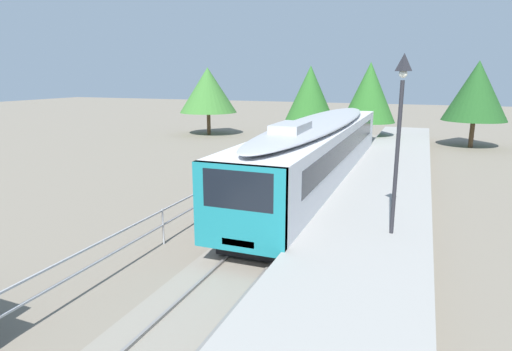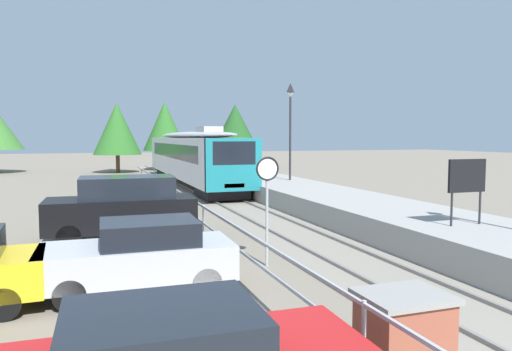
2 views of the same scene
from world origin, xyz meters
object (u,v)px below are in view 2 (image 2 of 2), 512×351
platform_lamp_mid_platform (290,113)px  parked_hatchback_silver (140,255)px  parked_suv_black (123,207)px  brick_utility_cabinet (403,332)px  commuter_train (192,154)px  platform_notice_board (467,178)px  speed_limit_sign (267,184)px

platform_lamp_mid_platform → parked_hatchback_silver: (-9.55, -14.22, -3.83)m
parked_hatchback_silver → parked_suv_black: 5.45m
brick_utility_cabinet → parked_suv_black: parked_suv_black is taller
commuter_train → platform_lamp_mid_platform: size_ratio=3.78×
parked_hatchback_silver → platform_notice_board: bearing=0.3°
platform_notice_board → parked_suv_black: platform_notice_board is taller
brick_utility_cabinet → parked_suv_black: bearing=106.9°
speed_limit_sign → brick_utility_cabinet: 6.01m
commuter_train → brick_utility_cabinet: 26.58m
commuter_train → platform_lamp_mid_platform: (4.01, -7.38, 2.47)m
platform_lamp_mid_platform → parked_suv_black: size_ratio=1.15×
platform_notice_board → speed_limit_sign: bearing=170.2°
commuter_train → parked_suv_black: 17.12m
speed_limit_sign → parked_hatchback_silver: size_ratio=0.69×
commuter_train → speed_limit_sign: commuter_train is taller
parked_hatchback_silver → parked_suv_black: parked_suv_black is taller
parked_suv_black → parked_hatchback_silver: bearing=-90.0°
commuter_train → parked_hatchback_silver: bearing=-104.4°
speed_limit_sign → brick_utility_cabinet: bearing=-91.3°
platform_notice_board → brick_utility_cabinet: platform_notice_board is taller
platform_notice_board → parked_suv_black: (-8.68, 5.39, -1.13)m
commuter_train → brick_utility_cabinet: size_ratio=16.72×
platform_lamp_mid_platform → platform_notice_board: size_ratio=2.97×
parked_suv_black → brick_utility_cabinet: bearing=-73.1°
platform_lamp_mid_platform → brick_utility_cabinet: size_ratio=4.42×
brick_utility_cabinet → platform_notice_board: bearing=41.2°
speed_limit_sign → brick_utility_cabinet: speed_limit_sign is taller
speed_limit_sign → parked_hatchback_silver: (-3.25, -0.99, -1.33)m
speed_limit_sign → platform_lamp_mid_platform: bearing=64.5°
platform_notice_board → speed_limit_sign: size_ratio=0.64×
commuter_train → parked_hatchback_silver: (-5.54, -21.61, -1.36)m
platform_lamp_mid_platform → speed_limit_sign: 14.87m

